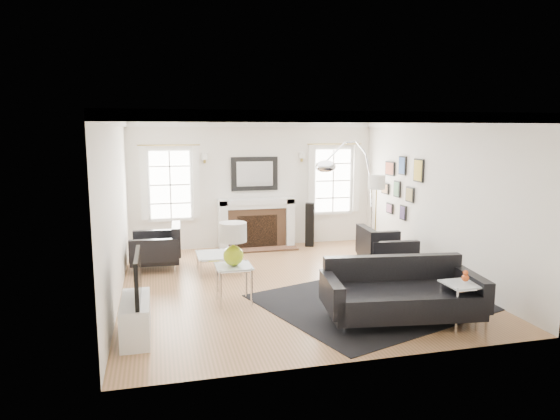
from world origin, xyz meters
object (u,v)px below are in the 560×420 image
object	(u,v)px
fireplace	(256,224)
gourd_lamp	(233,241)
sofa	(400,294)
arc_floor_lamp	(351,196)
coffee_table	(219,255)
armchair_left	(159,248)
armchair_right	(383,250)

from	to	relation	value
fireplace	gourd_lamp	distance (m)	3.70
fireplace	sofa	bearing A→B (deg)	-77.36
gourd_lamp	arc_floor_lamp	xyz separation A→B (m)	(2.52, 1.63, 0.38)
sofa	gourd_lamp	xyz separation A→B (m)	(-2.12, 1.24, 0.59)
sofa	arc_floor_lamp	distance (m)	3.05
fireplace	coffee_table	size ratio (longest dim) A/B	2.15
gourd_lamp	arc_floor_lamp	world-z (taller)	arc_floor_lamp
fireplace	coffee_table	bearing A→B (deg)	-120.92
fireplace	armchair_left	size ratio (longest dim) A/B	1.61
fireplace	arc_floor_lamp	xyz separation A→B (m)	(1.47, -1.90, 0.81)
armchair_right	arc_floor_lamp	bearing A→B (deg)	136.92
fireplace	arc_floor_lamp	bearing A→B (deg)	-52.26
coffee_table	gourd_lamp	world-z (taller)	gourd_lamp
fireplace	gourd_lamp	world-z (taller)	gourd_lamp
fireplace	armchair_right	distance (m)	3.07
fireplace	armchair_right	world-z (taller)	fireplace
fireplace	gourd_lamp	bearing A→B (deg)	-106.61
armchair_right	arc_floor_lamp	xyz separation A→B (m)	(-0.49, 0.46, 0.98)
sofa	armchair_left	distance (m)	4.78
armchair_left	gourd_lamp	bearing A→B (deg)	-65.08
gourd_lamp	arc_floor_lamp	bearing A→B (deg)	32.83
gourd_lamp	fireplace	bearing A→B (deg)	73.39
fireplace	arc_floor_lamp	distance (m)	2.53
sofa	armchair_right	size ratio (longest dim) A/B	2.07
fireplace	gourd_lamp	size ratio (longest dim) A/B	2.59
armchair_right	coffee_table	size ratio (longest dim) A/B	1.35
fireplace	armchair_left	world-z (taller)	fireplace
armchair_right	gourd_lamp	world-z (taller)	gourd_lamp
fireplace	gourd_lamp	xyz separation A→B (m)	(-1.05, -3.52, 0.43)
armchair_right	gourd_lamp	distance (m)	3.28
armchair_right	fireplace	bearing A→B (deg)	129.74
fireplace	sofa	world-z (taller)	fireplace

